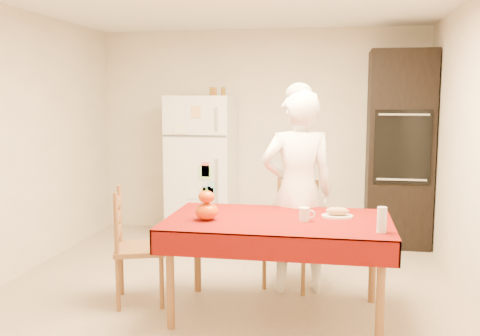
% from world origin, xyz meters
% --- Properties ---
extents(floor, '(4.50, 4.50, 0.00)m').
position_xyz_m(floor, '(0.00, 0.00, 0.00)').
color(floor, tan).
rests_on(floor, ground).
extents(room_shell, '(4.02, 4.52, 2.51)m').
position_xyz_m(room_shell, '(0.00, 0.00, 1.62)').
color(room_shell, beige).
rests_on(room_shell, ground).
extents(refrigerator, '(0.75, 0.74, 1.70)m').
position_xyz_m(refrigerator, '(-0.65, 1.88, 0.85)').
color(refrigerator, white).
rests_on(refrigerator, floor).
extents(oven_cabinet, '(0.70, 0.62, 2.20)m').
position_xyz_m(oven_cabinet, '(1.63, 1.93, 1.10)').
color(oven_cabinet, black).
rests_on(oven_cabinet, floor).
extents(dining_table, '(1.70, 1.00, 0.76)m').
position_xyz_m(dining_table, '(0.50, -0.33, 0.69)').
color(dining_table, brown).
rests_on(dining_table, floor).
extents(chair_far, '(0.51, 0.50, 0.95)m').
position_xyz_m(chair_far, '(0.56, 0.38, 0.51)').
color(chair_far, brown).
rests_on(chair_far, floor).
extents(chair_left, '(0.51, 0.52, 0.95)m').
position_xyz_m(chair_left, '(-0.70, -0.29, 0.51)').
color(chair_left, brown).
rests_on(chair_left, floor).
extents(seated_woman, '(0.71, 0.54, 1.74)m').
position_xyz_m(seated_woman, '(0.61, 0.22, 0.87)').
color(seated_woman, white).
rests_on(seated_woman, floor).
extents(coffee_mug, '(0.08, 0.08, 0.10)m').
position_xyz_m(coffee_mug, '(0.70, -0.36, 0.81)').
color(coffee_mug, silver).
rests_on(coffee_mug, dining_table).
extents(pumpkin_lower, '(0.17, 0.17, 0.13)m').
position_xyz_m(pumpkin_lower, '(-0.03, -0.46, 0.83)').
color(pumpkin_lower, '#C93204').
rests_on(pumpkin_lower, dining_table).
extents(pumpkin_upper, '(0.12, 0.12, 0.09)m').
position_xyz_m(pumpkin_upper, '(-0.03, -0.46, 0.94)').
color(pumpkin_upper, '#C53504').
rests_on(pumpkin_upper, pumpkin_lower).
extents(wine_glass, '(0.07, 0.07, 0.18)m').
position_xyz_m(wine_glass, '(1.24, -0.62, 0.85)').
color(wine_glass, silver).
rests_on(wine_glass, dining_table).
extents(bread_plate, '(0.24, 0.24, 0.02)m').
position_xyz_m(bread_plate, '(0.94, -0.21, 0.77)').
color(bread_plate, white).
rests_on(bread_plate, dining_table).
extents(bread_loaf, '(0.18, 0.10, 0.06)m').
position_xyz_m(bread_loaf, '(0.94, -0.21, 0.81)').
color(bread_loaf, '#A67651').
rests_on(bread_loaf, bread_plate).
extents(spice_jar_left, '(0.05, 0.05, 0.10)m').
position_xyz_m(spice_jar_left, '(-0.54, 1.93, 1.75)').
color(spice_jar_left, '#8B5819').
rests_on(spice_jar_left, refrigerator).
extents(spice_jar_mid, '(0.05, 0.05, 0.10)m').
position_xyz_m(spice_jar_mid, '(-0.50, 1.93, 1.75)').
color(spice_jar_mid, '#99561B').
rests_on(spice_jar_mid, refrigerator).
extents(spice_jar_right, '(0.05, 0.05, 0.10)m').
position_xyz_m(spice_jar_right, '(-0.40, 1.93, 1.75)').
color(spice_jar_right, '#895D19').
rests_on(spice_jar_right, refrigerator).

